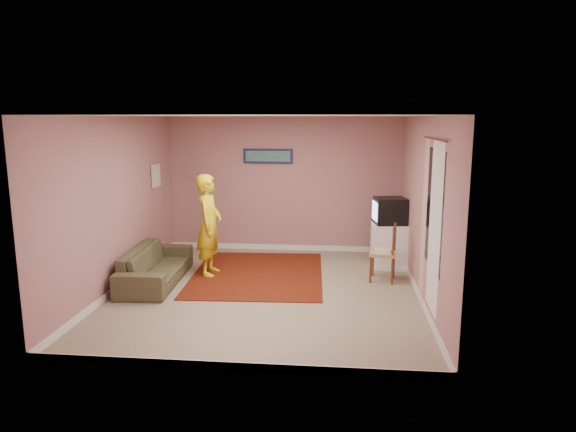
# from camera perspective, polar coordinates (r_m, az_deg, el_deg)

# --- Properties ---
(ground) EXTENTS (5.00, 5.00, 0.00)m
(ground) POSITION_cam_1_polar(r_m,az_deg,el_deg) (7.82, -2.40, -8.35)
(ground) COLOR gray
(ground) RESTS_ON ground
(wall_back) EXTENTS (4.50, 0.02, 2.60)m
(wall_back) POSITION_cam_1_polar(r_m,az_deg,el_deg) (9.95, -0.48, 3.51)
(wall_back) COLOR #9D6C67
(wall_back) RESTS_ON ground
(wall_front) EXTENTS (4.50, 0.02, 2.60)m
(wall_front) POSITION_cam_1_polar(r_m,az_deg,el_deg) (5.09, -6.40, -3.69)
(wall_front) COLOR #9D6C67
(wall_front) RESTS_ON ground
(wall_left) EXTENTS (0.02, 5.00, 2.60)m
(wall_left) POSITION_cam_1_polar(r_m,az_deg,el_deg) (8.12, -18.41, 1.28)
(wall_left) COLOR #9D6C67
(wall_left) RESTS_ON ground
(wall_right) EXTENTS (0.02, 5.00, 2.60)m
(wall_right) POSITION_cam_1_polar(r_m,az_deg,el_deg) (7.53, 14.74, 0.76)
(wall_right) COLOR #9D6C67
(wall_right) RESTS_ON ground
(ceiling) EXTENTS (4.50, 5.00, 0.02)m
(ceiling) POSITION_cam_1_polar(r_m,az_deg,el_deg) (7.39, -2.57, 11.06)
(ceiling) COLOR silver
(ceiling) RESTS_ON wall_back
(baseboard_back) EXTENTS (4.50, 0.02, 0.10)m
(baseboard_back) POSITION_cam_1_polar(r_m,az_deg,el_deg) (10.18, -0.48, -3.49)
(baseboard_back) COLOR silver
(baseboard_back) RESTS_ON ground
(baseboard_front) EXTENTS (4.50, 0.02, 0.10)m
(baseboard_front) POSITION_cam_1_polar(r_m,az_deg,el_deg) (5.54, -6.10, -16.27)
(baseboard_front) COLOR silver
(baseboard_front) RESTS_ON ground
(baseboard_left) EXTENTS (0.02, 5.00, 0.10)m
(baseboard_left) POSITION_cam_1_polar(r_m,az_deg,el_deg) (8.40, -17.84, -7.15)
(baseboard_left) COLOR silver
(baseboard_left) RESTS_ON ground
(baseboard_right) EXTENTS (0.02, 5.00, 0.10)m
(baseboard_right) POSITION_cam_1_polar(r_m,az_deg,el_deg) (7.83, 14.23, -8.27)
(baseboard_right) COLOR silver
(baseboard_right) RESTS_ON ground
(window) EXTENTS (0.01, 1.10, 1.50)m
(window) POSITION_cam_1_polar(r_m,az_deg,el_deg) (6.63, 15.96, 0.68)
(window) COLOR black
(window) RESTS_ON wall_right
(curtain_sheer) EXTENTS (0.01, 0.75, 2.10)m
(curtain_sheer) POSITION_cam_1_polar(r_m,az_deg,el_deg) (6.51, 15.98, -1.28)
(curtain_sheer) COLOR white
(curtain_sheer) RESTS_ON wall_right
(curtain_floral) EXTENTS (0.01, 0.35, 2.10)m
(curtain_floral) POSITION_cam_1_polar(r_m,az_deg,el_deg) (7.19, 14.88, -0.11)
(curtain_floral) COLOR beige
(curtain_floral) RESTS_ON wall_right
(curtain_rod) EXTENTS (0.02, 1.40, 0.02)m
(curtain_rod) POSITION_cam_1_polar(r_m,az_deg,el_deg) (6.53, 15.98, 8.23)
(curtain_rod) COLOR brown
(curtain_rod) RESTS_ON wall_right
(picture_back) EXTENTS (0.95, 0.04, 0.28)m
(picture_back) POSITION_cam_1_polar(r_m,az_deg,el_deg) (9.90, -2.25, 6.66)
(picture_back) COLOR #15193A
(picture_back) RESTS_ON wall_back
(picture_left) EXTENTS (0.04, 0.38, 0.42)m
(picture_left) POSITION_cam_1_polar(r_m,az_deg,el_deg) (9.55, -14.46, 4.37)
(picture_left) COLOR #CDB78D
(picture_left) RESTS_ON wall_left
(area_rug) EXTENTS (2.25, 2.75, 0.01)m
(area_rug) POSITION_cam_1_polar(r_m,az_deg,el_deg) (8.64, -3.38, -6.42)
(area_rug) COLOR #320C05
(area_rug) RESTS_ON ground
(tv_cabinet) EXTENTS (0.60, 0.55, 0.77)m
(tv_cabinet) POSITION_cam_1_polar(r_m,az_deg,el_deg) (9.14, 11.13, -3.20)
(tv_cabinet) COLOR white
(tv_cabinet) RESTS_ON ground
(crt_tv) EXTENTS (0.59, 0.54, 0.45)m
(crt_tv) POSITION_cam_1_polar(r_m,az_deg,el_deg) (9.02, 11.24, 0.57)
(crt_tv) COLOR black
(crt_tv) RESTS_ON tv_cabinet
(chair_a) EXTENTS (0.51, 0.50, 0.49)m
(chair_a) POSITION_cam_1_polar(r_m,az_deg,el_deg) (9.77, 10.58, -1.27)
(chair_a) COLOR tan
(chair_a) RESTS_ON ground
(dvd_player) EXTENTS (0.33, 0.24, 0.06)m
(dvd_player) POSITION_cam_1_polar(r_m,az_deg,el_deg) (9.78, 10.57, -1.63)
(dvd_player) COLOR #B7B7BC
(dvd_player) RESTS_ON chair_a
(blue_throw) EXTENTS (0.37, 0.05, 0.39)m
(blue_throw) POSITION_cam_1_polar(r_m,az_deg,el_deg) (9.73, 10.62, -0.26)
(blue_throw) COLOR #87ACDD
(blue_throw) RESTS_ON chair_a
(chair_b) EXTENTS (0.46, 0.48, 0.50)m
(chair_b) POSITION_cam_1_polar(r_m,az_deg,el_deg) (8.31, 10.52, -3.33)
(chair_b) COLOR tan
(chair_b) RESTS_ON ground
(game_console) EXTENTS (0.27, 0.21, 0.05)m
(game_console) POSITION_cam_1_polar(r_m,az_deg,el_deg) (8.33, 10.50, -3.78)
(game_console) COLOR silver
(game_console) RESTS_ON chair_b
(sofa) EXTENTS (0.84, 1.95, 0.56)m
(sofa) POSITION_cam_1_polar(r_m,az_deg,el_deg) (8.41, -14.47, -5.32)
(sofa) COLOR #4A432D
(sofa) RESTS_ON ground
(person) EXTENTS (0.41, 0.62, 1.68)m
(person) POSITION_cam_1_polar(r_m,az_deg,el_deg) (8.53, -8.74, -1.01)
(person) COLOR yellow
(person) RESTS_ON ground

